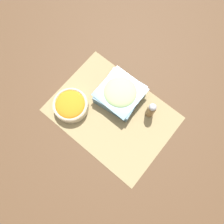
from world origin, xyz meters
TOP-DOWN VIEW (x-y plane):
  - ground_plane at (0.00, 0.00)m, footprint 3.00×3.00m
  - placemat at (0.00, 0.00)m, footprint 0.56×0.41m
  - cucumber_bowl at (-0.03, 0.09)m, footprint 0.21×0.21m
  - carrot_bowl at (-0.17, -0.10)m, footprint 0.16×0.16m
  - pepper_shaker at (0.13, 0.11)m, footprint 0.04×0.04m

SIDE VIEW (x-z plane):
  - ground_plane at x=0.00m, z-range 0.00..0.00m
  - placemat at x=0.00m, z-range 0.00..0.00m
  - carrot_bowl at x=-0.17m, z-range 0.01..0.07m
  - cucumber_bowl at x=-0.03m, z-range 0.00..0.09m
  - pepper_shaker at x=0.13m, z-range 0.00..0.12m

